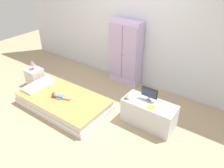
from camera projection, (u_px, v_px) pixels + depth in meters
The scene contains 12 objects.
ground_plane at pixel (87, 112), 4.15m from camera, with size 10.00×10.00×0.02m, color tan.
back_wall at pixel (133, 22), 4.56m from camera, with size 6.40×0.05×2.70m, color silver.
bed at pixel (63, 102), 4.21m from camera, with size 1.77×0.94×0.24m.
pillow at pixel (39, 85), 4.48m from camera, with size 0.32×0.68×0.05m, color white.
doll at pixel (58, 96), 4.11m from camera, with size 0.38×0.19×0.10m.
nightstand at pixel (35, 77), 4.90m from camera, with size 0.31×0.31×0.39m, color silver.
table_lamp at pixel (32, 63), 4.72m from camera, with size 0.13×0.13×0.21m.
wardrobe at pixel (126, 53), 4.77m from camera, with size 0.71×0.31×1.43m.
tv_stand at pixel (149, 114), 3.73m from camera, with size 0.90×0.40×0.45m, color silver.
tv_monitor at pixel (149, 93), 3.62m from camera, with size 0.29×0.10×0.23m.
rocking_horse_toy at pixel (127, 97), 3.69m from camera, with size 0.09×0.04×0.11m.
book_yellow at pixel (151, 107), 3.52m from camera, with size 0.13×0.09×0.01m, color gold.
Camera 1 is at (2.31, -2.40, 2.58)m, focal length 35.01 mm.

